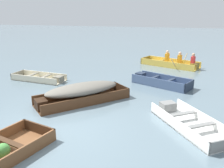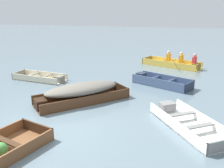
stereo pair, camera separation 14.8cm
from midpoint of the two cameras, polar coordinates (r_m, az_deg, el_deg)
name	(u,v)px [view 2 (the right image)]	position (r m, az deg, el deg)	size (l,w,h in m)	color
ground_plane	(54,128)	(7.54, -12.66, -9.82)	(80.00, 80.00, 0.00)	slate
skiff_dark_varnish_near_moored	(81,91)	(9.25, -6.58, -1.66)	(3.25, 3.22, 0.69)	#4C2D19
skiff_slate_blue_mid_moored	(159,82)	(11.46, 11.15, 0.48)	(2.76, 1.97, 0.40)	#475B7F
skiff_cream_far_moored	(42,78)	(12.47, -15.44, 1.33)	(2.70, 1.28, 0.31)	beige
skiff_white_outer_moored	(186,122)	(7.79, 17.13, -8.35)	(2.42, 2.90, 0.34)	white
rowboat_yellow_with_crew	(175,63)	(15.25, 14.46, 4.61)	(3.54, 2.51, 0.92)	#E5BC47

